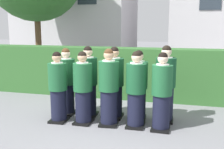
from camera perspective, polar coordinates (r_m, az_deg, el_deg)
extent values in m
plane|color=slate|center=(5.84, -0.64, -10.63)|extent=(60.00, 60.00, 0.00)
cylinder|color=black|center=(6.06, -11.29, -6.48)|extent=(0.34, 0.34, 0.71)
cube|color=black|center=(6.16, -11.18, -9.43)|extent=(0.38, 0.46, 0.05)
cylinder|color=#1E5B33|center=(5.90, -11.51, -0.45)|extent=(0.40, 0.40, 0.59)
cylinder|color=white|center=(5.86, -11.61, 2.42)|extent=(0.25, 0.25, 0.03)
cube|color=gold|center=(6.06, -10.85, 0.98)|extent=(0.04, 0.01, 0.26)
sphere|color=tan|center=(5.84, -11.66, 3.55)|extent=(0.20, 0.20, 0.20)
sphere|color=black|center=(5.84, -11.67, 3.89)|extent=(0.18, 0.18, 0.18)
cylinder|color=black|center=(5.87, -6.12, -6.85)|extent=(0.34, 0.34, 0.72)
cube|color=black|center=(5.97, -6.05, -9.92)|extent=(0.36, 0.45, 0.05)
cylinder|color=#1E5B33|center=(5.71, -6.24, -0.54)|extent=(0.41, 0.41, 0.59)
cylinder|color=white|center=(5.66, -6.30, 2.47)|extent=(0.25, 0.25, 0.03)
cube|color=navy|center=(5.86, -5.59, 0.95)|extent=(0.04, 0.01, 0.26)
sphere|color=tan|center=(5.64, -6.33, 3.64)|extent=(0.20, 0.20, 0.20)
sphere|color=black|center=(5.64, -6.33, 4.00)|extent=(0.19, 0.19, 0.19)
cylinder|color=black|center=(5.74, -0.69, -7.03)|extent=(0.36, 0.36, 0.75)
cube|color=black|center=(5.85, -0.68, -10.30)|extent=(0.42, 0.50, 0.05)
cylinder|color=#1E5B33|center=(5.57, -0.70, -0.30)|extent=(0.42, 0.42, 0.62)
cylinder|color=white|center=(5.52, -0.71, 2.91)|extent=(0.26, 0.26, 0.03)
cube|color=gold|center=(5.75, -0.34, 1.28)|extent=(0.04, 0.02, 0.27)
sphere|color=tan|center=(5.51, -0.71, 4.16)|extent=(0.21, 0.21, 0.21)
sphere|color=#472D19|center=(5.50, -0.71, 4.54)|extent=(0.19, 0.19, 0.19)
cube|color=white|center=(5.85, -0.22, -0.71)|extent=(0.15, 0.02, 0.20)
cylinder|color=black|center=(5.65, 5.06, -7.46)|extent=(0.35, 0.35, 0.73)
cube|color=black|center=(5.76, 5.00, -10.68)|extent=(0.37, 0.46, 0.05)
cylinder|color=#19512D|center=(5.48, 5.17, -0.80)|extent=(0.41, 0.41, 0.60)
cylinder|color=white|center=(5.43, 5.22, 2.37)|extent=(0.26, 0.26, 0.03)
cube|color=#236038|center=(5.65, 5.50, 0.77)|extent=(0.04, 0.01, 0.27)
sphere|color=beige|center=(5.42, 5.24, 3.61)|extent=(0.21, 0.21, 0.21)
sphere|color=black|center=(5.41, 5.25, 3.99)|extent=(0.19, 0.19, 0.19)
cylinder|color=black|center=(5.56, 10.39, -7.90)|extent=(0.35, 0.35, 0.73)
cube|color=black|center=(5.67, 10.28, -11.15)|extent=(0.38, 0.46, 0.05)
cylinder|color=#1E5B33|center=(5.39, 10.62, -1.17)|extent=(0.41, 0.41, 0.60)
cylinder|color=white|center=(5.34, 10.73, 2.04)|extent=(0.26, 0.26, 0.03)
cube|color=#236038|center=(5.56, 10.87, 0.43)|extent=(0.04, 0.01, 0.26)
sphere|color=beige|center=(5.32, 10.77, 3.30)|extent=(0.21, 0.21, 0.21)
sphere|color=black|center=(5.32, 10.78, 3.68)|extent=(0.19, 0.19, 0.19)
cylinder|color=black|center=(6.51, -9.51, -5.17)|extent=(0.35, 0.35, 0.73)
cube|color=black|center=(6.61, -9.42, -7.99)|extent=(0.37, 0.46, 0.05)
cylinder|color=#1E5B33|center=(6.37, -9.69, 0.59)|extent=(0.41, 0.41, 0.60)
cylinder|color=white|center=(6.32, -9.77, 3.32)|extent=(0.25, 0.25, 0.03)
cube|color=gold|center=(6.52, -8.99, 1.91)|extent=(0.04, 0.01, 0.26)
sphere|color=beige|center=(6.31, -9.81, 4.38)|extent=(0.21, 0.21, 0.21)
sphere|color=#472D19|center=(6.31, -9.82, 4.70)|extent=(0.19, 0.19, 0.19)
cube|color=white|center=(6.62, -8.68, 0.20)|extent=(0.15, 0.01, 0.20)
cylinder|color=black|center=(6.30, -5.00, -5.47)|extent=(0.36, 0.36, 0.75)
cube|color=black|center=(6.40, -4.95, -8.50)|extent=(0.40, 0.49, 0.05)
cylinder|color=#144728|center=(6.15, -5.10, 0.71)|extent=(0.43, 0.43, 0.62)
cylinder|color=white|center=(6.10, -5.15, 3.64)|extent=(0.26, 0.26, 0.03)
cube|color=#236038|center=(6.32, -4.60, 2.12)|extent=(0.04, 0.01, 0.27)
sphere|color=beige|center=(6.09, -5.17, 4.77)|extent=(0.21, 0.21, 0.21)
sphere|color=black|center=(6.08, -5.17, 5.12)|extent=(0.20, 0.20, 0.20)
cylinder|color=black|center=(6.18, 0.49, -5.74)|extent=(0.36, 0.36, 0.75)
cube|color=black|center=(6.29, 0.49, -8.81)|extent=(0.39, 0.48, 0.05)
cylinder|color=#19512D|center=(6.03, 0.50, 0.54)|extent=(0.42, 0.42, 0.62)
cylinder|color=white|center=(5.98, 0.51, 3.51)|extent=(0.26, 0.26, 0.03)
cube|color=navy|center=(6.20, 0.90, 1.98)|extent=(0.04, 0.01, 0.27)
sphere|color=tan|center=(5.97, 0.51, 4.67)|extent=(0.21, 0.21, 0.21)
sphere|color=black|center=(5.97, 0.51, 5.02)|extent=(0.20, 0.20, 0.20)
cube|color=white|center=(6.31, 1.02, 0.11)|extent=(0.15, 0.01, 0.20)
cylinder|color=black|center=(6.11, 5.54, -6.16)|extent=(0.34, 0.34, 0.72)
cube|color=black|center=(6.21, 5.49, -9.12)|extent=(0.40, 0.47, 0.05)
cylinder|color=#1E5B33|center=(5.95, 5.65, -0.09)|extent=(0.41, 0.41, 0.59)
cylinder|color=white|center=(5.91, 5.71, 2.79)|extent=(0.25, 0.25, 0.03)
cube|color=#236038|center=(6.12, 5.82, 1.33)|extent=(0.04, 0.01, 0.26)
sphere|color=beige|center=(5.89, 5.73, 3.91)|extent=(0.20, 0.20, 0.20)
sphere|color=black|center=(5.89, 5.73, 4.26)|extent=(0.19, 0.19, 0.19)
cylinder|color=black|center=(6.07, 11.12, -6.14)|extent=(0.37, 0.37, 0.77)
cube|color=black|center=(6.18, 11.00, -9.34)|extent=(0.40, 0.49, 0.05)
cylinder|color=#144728|center=(5.91, 11.36, 0.42)|extent=(0.44, 0.44, 0.64)
cylinder|color=white|center=(5.87, 11.47, 3.54)|extent=(0.27, 0.27, 0.03)
cube|color=#236038|center=(6.10, 11.47, 1.93)|extent=(0.04, 0.01, 0.28)
sphere|color=beige|center=(5.86, 11.51, 4.74)|extent=(0.22, 0.22, 0.22)
sphere|color=black|center=(5.85, 11.53, 5.11)|extent=(0.20, 0.20, 0.20)
cube|color=white|center=(6.20, 11.42, -0.01)|extent=(0.15, 0.01, 0.20)
cube|color=#33662D|center=(7.80, 3.84, 0.30)|extent=(9.12, 0.70, 1.46)
cube|color=silver|center=(15.13, -7.14, 13.32)|extent=(5.79, 4.36, 5.77)
cylinder|color=brown|center=(11.24, -15.28, 5.33)|extent=(0.24, 0.24, 2.35)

